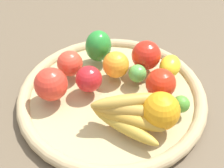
{
  "coord_description": "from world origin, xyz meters",
  "views": [
    {
      "loc": [
        0.08,
        0.52,
        0.54
      ],
      "look_at": [
        0.0,
        0.0,
        0.05
      ],
      "focal_mm": 46.6,
      "sensor_mm": 36.0,
      "label": 1
    }
  ],
  "objects_px": {
    "lemon_0": "(170,66)",
    "bell_pepper": "(98,46)",
    "orange_1": "(161,111)",
    "lime_1": "(181,104)",
    "apple_1": "(146,55)",
    "lime_0": "(137,73)",
    "banana_bunch": "(128,114)",
    "orange_0": "(116,65)",
    "apple_4": "(89,79)",
    "apple_0": "(161,83)",
    "apple_3": "(51,85)",
    "apple_2": "(70,63)"
  },
  "relations": [
    {
      "from": "apple_1",
      "to": "apple_3",
      "type": "height_order",
      "value": "apple_3"
    },
    {
      "from": "apple_0",
      "to": "bell_pepper",
      "type": "xyz_separation_m",
      "value": [
        0.13,
        -0.16,
        0.01
      ]
    },
    {
      "from": "apple_1",
      "to": "orange_0",
      "type": "bearing_deg",
      "value": 13.94
    },
    {
      "from": "apple_0",
      "to": "apple_4",
      "type": "height_order",
      "value": "apple_0"
    },
    {
      "from": "apple_3",
      "to": "lime_1",
      "type": "bearing_deg",
      "value": 163.35
    },
    {
      "from": "apple_0",
      "to": "lemon_0",
      "type": "distance_m",
      "value": 0.08
    },
    {
      "from": "apple_0",
      "to": "orange_0",
      "type": "bearing_deg",
      "value": -43.46
    },
    {
      "from": "lemon_0",
      "to": "bell_pepper",
      "type": "bearing_deg",
      "value": -28.12
    },
    {
      "from": "bell_pepper",
      "to": "apple_2",
      "type": "xyz_separation_m",
      "value": [
        0.08,
        0.05,
        -0.01
      ]
    },
    {
      "from": "banana_bunch",
      "to": "apple_3",
      "type": "relative_size",
      "value": 2.11
    },
    {
      "from": "apple_0",
      "to": "orange_1",
      "type": "height_order",
      "value": "orange_1"
    },
    {
      "from": "bell_pepper",
      "to": "lime_0",
      "type": "bearing_deg",
      "value": -108.91
    },
    {
      "from": "apple_1",
      "to": "orange_0",
      "type": "relative_size",
      "value": 1.13
    },
    {
      "from": "lime_1",
      "to": "apple_2",
      "type": "xyz_separation_m",
      "value": [
        0.24,
        -0.17,
        0.01
      ]
    },
    {
      "from": "apple_1",
      "to": "apple_2",
      "type": "height_order",
      "value": "apple_1"
    },
    {
      "from": "bell_pepper",
      "to": "orange_0",
      "type": "bearing_deg",
      "value": -123.06
    },
    {
      "from": "banana_bunch",
      "to": "apple_4",
      "type": "xyz_separation_m",
      "value": [
        0.07,
        -0.13,
        -0.0
      ]
    },
    {
      "from": "bell_pepper",
      "to": "apple_4",
      "type": "distance_m",
      "value": 0.12
    },
    {
      "from": "apple_3",
      "to": "lime_1",
      "type": "relative_size",
      "value": 1.99
    },
    {
      "from": "banana_bunch",
      "to": "lime_1",
      "type": "distance_m",
      "value": 0.13
    },
    {
      "from": "apple_3",
      "to": "orange_1",
      "type": "height_order",
      "value": "orange_1"
    },
    {
      "from": "orange_1",
      "to": "apple_4",
      "type": "xyz_separation_m",
      "value": [
        0.14,
        -0.14,
        -0.01
      ]
    },
    {
      "from": "apple_4",
      "to": "lemon_0",
      "type": "relative_size",
      "value": 0.91
    },
    {
      "from": "apple_2",
      "to": "bell_pepper",
      "type": "bearing_deg",
      "value": -147.49
    },
    {
      "from": "lime_1",
      "to": "apple_4",
      "type": "distance_m",
      "value": 0.23
    },
    {
      "from": "bell_pepper",
      "to": "apple_2",
      "type": "bearing_deg",
      "value": 154.06
    },
    {
      "from": "orange_1",
      "to": "bell_pepper",
      "type": "height_order",
      "value": "bell_pepper"
    },
    {
      "from": "apple_1",
      "to": "lemon_0",
      "type": "height_order",
      "value": "apple_1"
    },
    {
      "from": "apple_0",
      "to": "apple_4",
      "type": "relative_size",
      "value": 1.11
    },
    {
      "from": "orange_1",
      "to": "orange_0",
      "type": "bearing_deg",
      "value": -69.25
    },
    {
      "from": "orange_0",
      "to": "orange_1",
      "type": "height_order",
      "value": "orange_1"
    },
    {
      "from": "orange_0",
      "to": "lemon_0",
      "type": "height_order",
      "value": "orange_0"
    },
    {
      "from": "lime_0",
      "to": "lemon_0",
      "type": "bearing_deg",
      "value": -172.76
    },
    {
      "from": "lime_0",
      "to": "orange_1",
      "type": "distance_m",
      "value": 0.15
    },
    {
      "from": "lime_0",
      "to": "apple_4",
      "type": "relative_size",
      "value": 0.7
    },
    {
      "from": "orange_1",
      "to": "lime_1",
      "type": "bearing_deg",
      "value": -151.89
    },
    {
      "from": "apple_0",
      "to": "orange_0",
      "type": "relative_size",
      "value": 1.06
    },
    {
      "from": "apple_3",
      "to": "bell_pepper",
      "type": "distance_m",
      "value": 0.19
    },
    {
      "from": "lime_0",
      "to": "banana_bunch",
      "type": "bearing_deg",
      "value": 69.17
    },
    {
      "from": "apple_3",
      "to": "apple_2",
      "type": "xyz_separation_m",
      "value": [
        -0.05,
        -0.08,
        -0.01
      ]
    },
    {
      "from": "apple_1",
      "to": "orange_1",
      "type": "relative_size",
      "value": 0.93
    },
    {
      "from": "banana_bunch",
      "to": "lime_0",
      "type": "xyz_separation_m",
      "value": [
        -0.05,
        -0.14,
        -0.01
      ]
    },
    {
      "from": "orange_1",
      "to": "apple_1",
      "type": "bearing_deg",
      "value": -94.91
    },
    {
      "from": "apple_1",
      "to": "lime_1",
      "type": "xyz_separation_m",
      "value": [
        -0.04,
        0.17,
        -0.02
      ]
    },
    {
      "from": "lime_0",
      "to": "orange_1",
      "type": "relative_size",
      "value": 0.55
    },
    {
      "from": "lime_0",
      "to": "orange_0",
      "type": "xyz_separation_m",
      "value": [
        0.05,
        -0.03,
        0.01
      ]
    },
    {
      "from": "apple_1",
      "to": "orange_0",
      "type": "distance_m",
      "value": 0.09
    },
    {
      "from": "orange_0",
      "to": "bell_pepper",
      "type": "bearing_deg",
      "value": -64.61
    },
    {
      "from": "apple_2",
      "to": "apple_4",
      "type": "distance_m",
      "value": 0.08
    },
    {
      "from": "orange_1",
      "to": "lime_1",
      "type": "relative_size",
      "value": 2.09
    }
  ]
}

